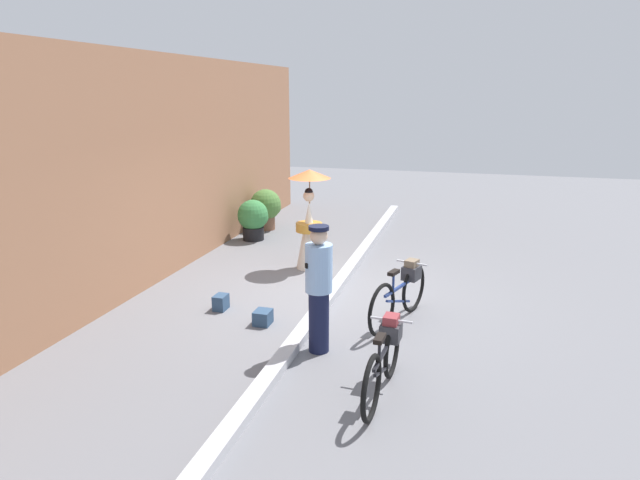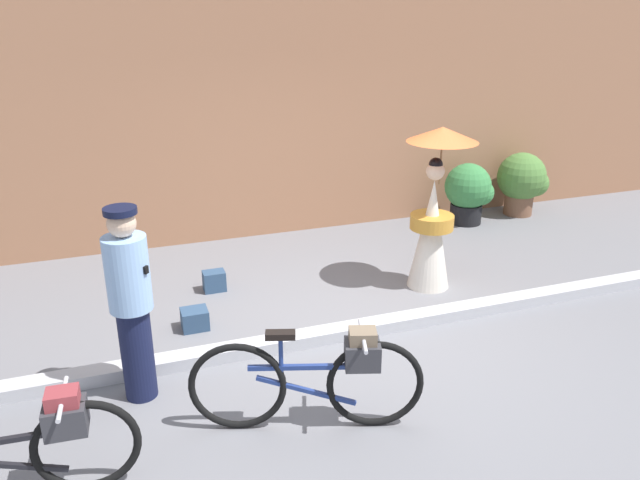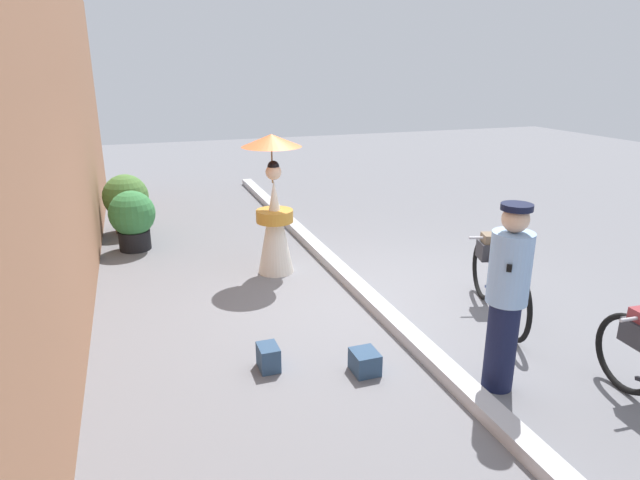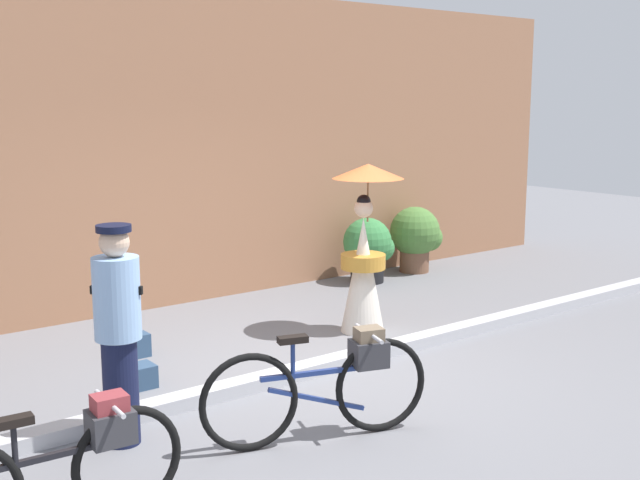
{
  "view_description": "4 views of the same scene",
  "coord_description": "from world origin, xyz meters",
  "px_view_note": "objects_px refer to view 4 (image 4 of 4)",
  "views": [
    {
      "loc": [
        -8.34,
        -2.11,
        3.22
      ],
      "look_at": [
        0.03,
        0.23,
        0.9
      ],
      "focal_mm": 31.29,
      "sensor_mm": 36.0,
      "label": 1
    },
    {
      "loc": [
        -2.07,
        -4.91,
        3.04
      ],
      "look_at": [
        -0.27,
        0.2,
        0.97
      ],
      "focal_mm": 34.35,
      "sensor_mm": 36.0,
      "label": 2
    },
    {
      "loc": [
        -5.41,
        2.48,
        2.69
      ],
      "look_at": [
        -0.22,
        0.68,
        0.9
      ],
      "focal_mm": 30.34,
      "sensor_mm": 36.0,
      "label": 3
    },
    {
      "loc": [
        -4.26,
        -5.64,
        2.53
      ],
      "look_at": [
        0.54,
        0.61,
        1.13
      ],
      "focal_mm": 44.5,
      "sensor_mm": 36.0,
      "label": 4
    }
  ],
  "objects_px": {
    "bicycle_far_side": "(328,383)",
    "potted_plant_by_door": "(417,236)",
    "backpack_on_pavement": "(140,376)",
    "backpack_spare": "(136,345)",
    "bicycle_near_officer": "(62,466)",
    "person_officer": "(118,329)",
    "potted_plant_small": "(369,247)",
    "person_with_parasol": "(364,249)"
  },
  "relations": [
    {
      "from": "potted_plant_small",
      "to": "backpack_spare",
      "type": "distance_m",
      "value": 4.17
    },
    {
      "from": "bicycle_near_officer",
      "to": "person_officer",
      "type": "height_order",
      "value": "person_officer"
    },
    {
      "from": "backpack_on_pavement",
      "to": "potted_plant_small",
      "type": "bearing_deg",
      "value": 23.64
    },
    {
      "from": "person_with_parasol",
      "to": "backpack_spare",
      "type": "height_order",
      "value": "person_with_parasol"
    },
    {
      "from": "potted_plant_by_door",
      "to": "backpack_on_pavement",
      "type": "height_order",
      "value": "potted_plant_by_door"
    },
    {
      "from": "potted_plant_by_door",
      "to": "person_with_parasol",
      "type": "bearing_deg",
      "value": -144.76
    },
    {
      "from": "potted_plant_small",
      "to": "backpack_on_pavement",
      "type": "bearing_deg",
      "value": -156.36
    },
    {
      "from": "person_with_parasol",
      "to": "person_officer",
      "type": "bearing_deg",
      "value": -161.36
    },
    {
      "from": "bicycle_near_officer",
      "to": "potted_plant_small",
      "type": "relative_size",
      "value": 1.82
    },
    {
      "from": "backpack_spare",
      "to": "bicycle_far_side",
      "type": "bearing_deg",
      "value": -83.38
    },
    {
      "from": "bicycle_far_side",
      "to": "potted_plant_by_door",
      "type": "bearing_deg",
      "value": 39.35
    },
    {
      "from": "person_officer",
      "to": "person_with_parasol",
      "type": "relative_size",
      "value": 0.89
    },
    {
      "from": "person_with_parasol",
      "to": "potted_plant_by_door",
      "type": "bearing_deg",
      "value": 35.24
    },
    {
      "from": "person_with_parasol",
      "to": "backpack_on_pavement",
      "type": "relative_size",
      "value": 7.01
    },
    {
      "from": "person_with_parasol",
      "to": "backpack_spare",
      "type": "distance_m",
      "value": 2.61
    },
    {
      "from": "bicycle_near_officer",
      "to": "potted_plant_by_door",
      "type": "height_order",
      "value": "potted_plant_by_door"
    },
    {
      "from": "backpack_on_pavement",
      "to": "backpack_spare",
      "type": "xyz_separation_m",
      "value": [
        0.35,
        0.82,
        0.01
      ]
    },
    {
      "from": "bicycle_near_officer",
      "to": "person_officer",
      "type": "relative_size",
      "value": 1.0
    },
    {
      "from": "bicycle_far_side",
      "to": "person_with_parasol",
      "type": "bearing_deg",
      "value": 43.95
    },
    {
      "from": "potted_plant_small",
      "to": "backpack_spare",
      "type": "bearing_deg",
      "value": -164.83
    },
    {
      "from": "person_officer",
      "to": "backpack_spare",
      "type": "bearing_deg",
      "value": 62.53
    },
    {
      "from": "bicycle_far_side",
      "to": "person_officer",
      "type": "xyz_separation_m",
      "value": [
        -1.25,
        0.87,
        0.43
      ]
    },
    {
      "from": "backpack_on_pavement",
      "to": "bicycle_near_officer",
      "type": "bearing_deg",
      "value": -125.26
    },
    {
      "from": "backpack_on_pavement",
      "to": "backpack_spare",
      "type": "relative_size",
      "value": 1.06
    },
    {
      "from": "bicycle_near_officer",
      "to": "backpack_on_pavement",
      "type": "relative_size",
      "value": 6.26
    },
    {
      "from": "potted_plant_small",
      "to": "person_with_parasol",
      "type": "bearing_deg",
      "value": -132.46
    },
    {
      "from": "bicycle_near_officer",
      "to": "backpack_on_pavement",
      "type": "distance_m",
      "value": 2.41
    },
    {
      "from": "potted_plant_small",
      "to": "person_officer",
      "type": "bearing_deg",
      "value": -149.66
    },
    {
      "from": "potted_plant_by_door",
      "to": "backpack_spare",
      "type": "bearing_deg",
      "value": -166.9
    },
    {
      "from": "bicycle_far_side",
      "to": "potted_plant_by_door",
      "type": "xyz_separation_m",
      "value": [
        4.7,
        3.85,
        0.1
      ]
    },
    {
      "from": "person_officer",
      "to": "bicycle_far_side",
      "type": "bearing_deg",
      "value": -34.92
    },
    {
      "from": "person_with_parasol",
      "to": "backpack_spare",
      "type": "xyz_separation_m",
      "value": [
        -2.38,
        0.69,
        -0.8
      ]
    },
    {
      "from": "person_with_parasol",
      "to": "potted_plant_by_door",
      "type": "relative_size",
      "value": 1.9
    },
    {
      "from": "backpack_spare",
      "to": "person_officer",
      "type": "bearing_deg",
      "value": -117.47
    },
    {
      "from": "person_officer",
      "to": "potted_plant_by_door",
      "type": "height_order",
      "value": "person_officer"
    },
    {
      "from": "person_officer",
      "to": "backpack_on_pavement",
      "type": "xyz_separation_m",
      "value": [
        0.6,
        0.99,
        -0.77
      ]
    },
    {
      "from": "person_with_parasol",
      "to": "bicycle_far_side",
      "type": "bearing_deg",
      "value": -136.05
    },
    {
      "from": "bicycle_near_officer",
      "to": "potted_plant_small",
      "type": "distance_m",
      "value": 6.91
    },
    {
      "from": "person_with_parasol",
      "to": "potted_plant_by_door",
      "type": "xyz_separation_m",
      "value": [
        2.62,
        1.85,
        -0.38
      ]
    },
    {
      "from": "person_officer",
      "to": "potted_plant_by_door",
      "type": "bearing_deg",
      "value": 26.57
    },
    {
      "from": "potted_plant_small",
      "to": "backpack_on_pavement",
      "type": "height_order",
      "value": "potted_plant_small"
    },
    {
      "from": "backpack_spare",
      "to": "backpack_on_pavement",
      "type": "bearing_deg",
      "value": -112.88
    }
  ]
}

